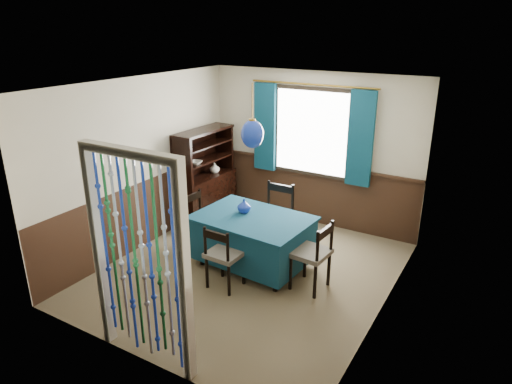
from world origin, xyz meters
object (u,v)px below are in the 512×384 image
Objects in this scene: chair_far at (275,215)px; sideboard at (206,188)px; chair_left at (200,221)px; chair_right at (313,254)px; vase_table at (244,206)px; vase_sideboard at (215,167)px; pendant_lamp at (252,134)px; dining_table at (253,238)px; bowl_shelf at (196,162)px; chair_near at (224,255)px.

chair_far is 0.62× the size of sideboard.
chair_right is at bearing 90.01° from chair_left.
vase_table is 0.92× the size of vase_sideboard.
sideboard is 1.93× the size of pendant_lamp.
chair_far is 1.11m from chair_left.
chair_left is at bearing 178.40° from pendant_lamp.
pendant_lamp is at bearing 92.62° from chair_left.
dining_table is 0.44m from vase_table.
dining_table is 1.45m from pendant_lamp.
vase_sideboard is at bearing 138.98° from vase_table.
vase_sideboard is (-1.46, 0.53, 0.36)m from chair_far.
bowl_shelf is at bearing -1.35° from chair_far.
vase_sideboard is (-0.56, 1.18, 0.41)m from chair_left.
pendant_lamp reaches higher than sideboard.
chair_right is 2.78m from vase_sideboard.
chair_left is 1.68m from pendant_lamp.
dining_table is 9.01× the size of vase_table.
chair_right is (0.94, -0.11, 0.06)m from dining_table.
dining_table is at bearing 90.94° from chair_far.
vase_table is at bearing 155.83° from pendant_lamp.
dining_table is 1.97× the size of pendant_lamp.
dining_table is 1.95m from vase_sideboard.
sideboard reaches higher than vase_sideboard.
vase_sideboard is (-1.29, 1.12, 0.06)m from vase_table.
pendant_lamp is at bearing -24.17° from vase_table.
chair_right reaches higher than dining_table.
bowl_shelf is (-1.47, 0.70, 0.67)m from dining_table.
bowl_shelf is 1.14× the size of vase_sideboard.
sideboard is (-2.47, 1.12, 0.07)m from chair_right.
chair_left is 0.96× the size of chair_right.
sideboard is at bearing -12.88° from chair_far.
bowl_shelf reaches higher than dining_table.
chair_left is at bearing -177.80° from dining_table.
chair_near is at bearing -88.91° from dining_table.
chair_far is 1.24m from chair_right.
bowl_shelf is (-0.56, 0.67, 0.63)m from chair_left.
chair_near is 0.84m from vase_table.
vase_table is 1.45m from bowl_shelf.
vase_table is (1.35, -0.92, 0.27)m from sideboard.
chair_left is at bearing 90.48° from chair_right.
chair_near is 3.90× the size of bowl_shelf.
dining_table is at bearing 92.62° from chair_left.
bowl_shelf reaches higher than vase_table.
chair_left is 1.86m from chair_right.
chair_near is 0.55× the size of sideboard.
chair_right is 1.12× the size of pendant_lamp.
chair_far is 1.11× the size of chair_left.
chair_left is at bearing 35.40° from chair_far.
vase_table is at bearing 98.76° from chair_left.
pendant_lamp reaches higher than vase_sideboard.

